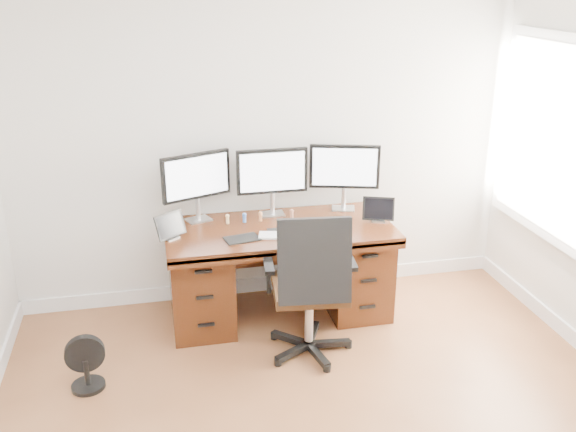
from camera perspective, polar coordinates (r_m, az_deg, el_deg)
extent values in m
cube|color=white|center=(5.03, -1.85, 7.26)|extent=(4.00, 0.10, 2.70)
cube|color=white|center=(5.09, 22.34, 6.44)|extent=(0.04, 1.30, 1.50)
cube|color=white|center=(5.08, 22.15, 6.44)|extent=(0.01, 1.15, 1.35)
cube|color=#401D0C|center=(4.81, -0.77, -1.25)|extent=(1.70, 0.80, 0.05)
cube|color=#401D0C|center=(4.91, -7.78, -5.74)|extent=(0.45, 0.70, 0.70)
cube|color=#401D0C|center=(5.13, 5.84, -4.46)|extent=(0.45, 0.70, 0.70)
cube|color=black|center=(5.16, -1.43, -2.34)|extent=(0.74, 0.03, 0.40)
cylinder|color=black|center=(4.67, 1.84, -11.40)|extent=(0.64, 0.64, 0.08)
cylinder|color=silver|center=(4.55, 1.88, -8.75)|extent=(0.06, 0.06, 0.41)
cube|color=#3D2412|center=(4.45, 1.91, -6.44)|extent=(0.55, 0.53, 0.07)
cube|color=black|center=(4.11, 2.38, -4.05)|extent=(0.48, 0.11, 0.57)
cube|color=black|center=(4.34, -1.73, -4.42)|extent=(0.09, 0.25, 0.03)
cube|color=black|center=(4.41, 5.55, -4.09)|extent=(0.09, 0.25, 0.03)
cylinder|color=black|center=(4.51, -17.31, -14.20)|extent=(0.22, 0.22, 0.03)
cylinder|color=black|center=(4.46, -17.46, -13.10)|extent=(0.04, 0.04, 0.18)
cylinder|color=black|center=(4.39, -17.64, -11.71)|extent=(0.26, 0.07, 0.25)
cube|color=silver|center=(4.97, -7.96, -0.31)|extent=(0.22, 0.20, 0.01)
cylinder|color=silver|center=(4.94, -8.01, 0.60)|extent=(0.04, 0.04, 0.18)
cube|color=black|center=(4.86, -8.17, 3.54)|extent=(0.53, 0.23, 0.35)
cube|color=white|center=(4.84, -8.07, 3.48)|extent=(0.47, 0.18, 0.30)
cube|color=silver|center=(5.04, -1.39, 0.20)|extent=(0.18, 0.14, 0.01)
cylinder|color=silver|center=(5.01, -1.40, 1.10)|extent=(0.04, 0.04, 0.18)
cube|color=black|center=(4.93, -1.42, 4.00)|extent=(0.55, 0.04, 0.35)
cube|color=white|center=(4.91, -1.38, 3.94)|extent=(0.50, 0.00, 0.30)
cube|color=silver|center=(5.17, 4.93, 0.68)|extent=(0.21, 0.18, 0.01)
cylinder|color=silver|center=(5.15, 4.96, 1.57)|extent=(0.04, 0.04, 0.18)
cube|color=black|center=(5.06, 5.05, 4.40)|extent=(0.54, 0.19, 0.35)
cube|color=white|center=(5.05, 5.05, 4.33)|extent=(0.48, 0.14, 0.30)
cube|color=silver|center=(4.66, -10.35, -1.91)|extent=(0.13, 0.12, 0.01)
cube|color=black|center=(4.63, -10.42, -0.84)|extent=(0.23, 0.20, 0.17)
cube|color=silver|center=(4.95, 8.03, -0.41)|extent=(0.12, 0.11, 0.01)
cube|color=black|center=(4.91, 8.08, 0.61)|extent=(0.25, 0.15, 0.17)
cube|color=white|center=(4.62, -0.73, -1.74)|extent=(0.32, 0.20, 0.01)
cube|color=silver|center=(4.65, 2.59, -1.68)|extent=(0.15, 0.15, 0.01)
cube|color=black|center=(4.59, -4.11, -2.02)|extent=(0.27, 0.20, 0.01)
cube|color=black|center=(4.73, -1.05, -1.26)|extent=(0.14, 0.07, 0.01)
cylinder|color=#E5C27E|center=(4.87, -5.39, -0.40)|extent=(0.03, 0.03, 0.05)
sphere|color=#E5C27E|center=(4.86, -5.41, -0.01)|extent=(0.03, 0.03, 0.03)
cylinder|color=#487BDA|center=(4.89, -3.90, -0.29)|extent=(0.03, 0.03, 0.05)
sphere|color=#487BDA|center=(4.87, -3.91, 0.11)|extent=(0.03, 0.03, 0.03)
cylinder|color=#F99B56|center=(4.90, -2.44, -0.17)|extent=(0.03, 0.03, 0.05)
sphere|color=#F99B56|center=(4.89, -2.45, 0.22)|extent=(0.03, 0.03, 0.03)
cylinder|color=brown|center=(4.95, 0.34, 0.05)|extent=(0.03, 0.03, 0.05)
sphere|color=brown|center=(4.94, 0.34, 0.44)|extent=(0.03, 0.03, 0.03)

